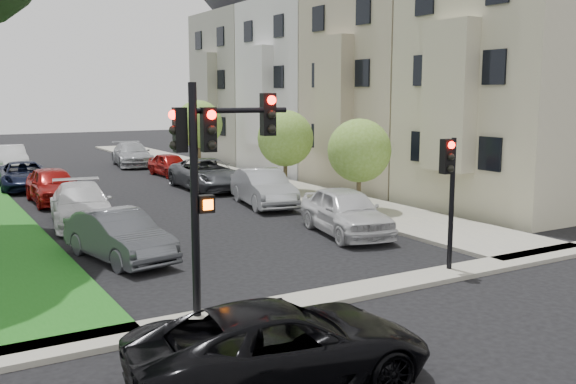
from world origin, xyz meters
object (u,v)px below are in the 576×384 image
car_parked_8 (24,176)px  car_parked_1 (263,188)px  car_parked_5 (119,236)px  small_tree_a (359,151)px  traffic_signal_main (211,158)px  car_parked_3 (170,165)px  car_parked_7 (53,185)px  small_tree_c (199,124)px  car_parked_2 (207,174)px  car_parked_6 (81,204)px  car_cross_near (282,346)px  car_parked_0 (346,211)px  car_parked_9 (11,158)px  small_tree_b (285,138)px  traffic_signal_secondary (449,180)px  car_parked_4 (132,154)px

car_parked_8 → car_parked_1: bearing=-48.7°
car_parked_5 → car_parked_8: (-0.20, 15.65, -0.02)m
car_parked_1 → car_parked_5: size_ratio=1.09×
small_tree_a → traffic_signal_main: (-9.62, -7.91, 0.88)m
car_parked_3 → car_parked_7: bearing=-143.5°
small_tree_c → car_parked_2: size_ratio=0.79×
traffic_signal_main → car_parked_1: (7.23, 11.23, -2.56)m
car_parked_6 → car_parked_7: bearing=98.3°
car_parked_2 → car_parked_1: bearing=-86.4°
car_parked_3 → car_parked_6: bearing=-126.4°
car_parked_2 → car_parked_3: (0.26, 5.84, -0.10)m
car_parked_8 → small_tree_c: bearing=17.1°
traffic_signal_main → car_cross_near: 4.38m
traffic_signal_main → car_parked_7: traffic_signal_main is taller
car_parked_1 → car_parked_3: (0.13, 11.31, -0.12)m
car_parked_0 → car_parked_9: car_parked_0 is taller
small_tree_a → small_tree_b: bearing=90.0°
car_parked_9 → traffic_signal_secondary: bearing=-76.6°
small_tree_c → traffic_signal_secondary: 23.96m
small_tree_b → car_parked_0: small_tree_b is taller
car_parked_6 → car_parked_7: car_parked_7 is taller
traffic_signal_main → small_tree_a: bearing=39.4°
car_parked_3 → car_parked_8: size_ratio=0.78×
small_tree_c → car_parked_5: size_ratio=1.00×
small_tree_c → car_parked_8: 10.70m
car_parked_4 → car_parked_7: (-7.11, -12.18, 0.01)m
car_cross_near → car_parked_6: (0.25, 14.63, 0.04)m
car_parked_8 → car_parked_5: bearing=-85.9°
traffic_signal_secondary → car_parked_9: bearing=102.2°
car_parked_6 → traffic_signal_secondary: bearing=-51.1°
small_tree_b → car_parked_2: (-2.52, 3.17, -1.83)m
small_tree_c → car_cross_near: small_tree_c is taller
car_cross_near → car_parked_8: car_cross_near is taller
small_tree_b → car_parked_8: small_tree_b is taller
car_parked_0 → car_parked_8: size_ratio=0.94×
small_tree_a → car_parked_7: 13.00m
car_parked_6 → car_parked_1: bearing=8.9°
small_tree_c → car_parked_4: small_tree_c is taller
small_tree_c → car_parked_8: small_tree_c is taller
traffic_signal_secondary → traffic_signal_main: bearing=179.7°
small_tree_c → car_parked_7: (-9.73, -7.35, -2.04)m
car_parked_2 → car_parked_3: bearing=89.7°
car_parked_2 → car_parked_4: (-0.10, 11.84, 0.01)m
small_tree_c → traffic_signal_secondary: size_ratio=1.21×
car_parked_8 → car_parked_0: bearing=-61.6°
car_parked_2 → car_parked_8: bearing=151.7°
small_tree_c → car_parked_6: (-9.74, -12.55, -2.09)m
car_parked_8 → car_parked_9: 8.90m
traffic_signal_main → car_parked_5: 6.18m
small_tree_a → car_parked_0: 4.22m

